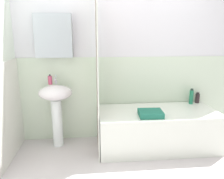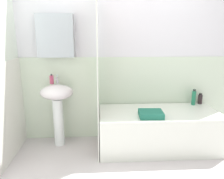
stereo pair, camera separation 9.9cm
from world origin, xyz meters
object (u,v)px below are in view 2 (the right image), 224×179
Objects in this scene: sink at (57,102)px; shampoo_bottle at (194,97)px; body_wash_bottle at (200,99)px; soap_dispenser at (52,80)px; bathtub at (158,129)px; towel_folded at (151,114)px.

sink reaches higher than shampoo_bottle.
body_wash_bottle is at bearing 3.83° from sink.
soap_dispenser is at bearing 135.70° from sink.
bathtub is 10.08× the size of body_wash_bottle.
body_wash_bottle reaches higher than towel_folded.
sink is 3.77× the size of shampoo_bottle.
towel_folded is (-0.84, -0.48, -0.04)m from body_wash_bottle.
shampoo_bottle is at bearing -160.76° from body_wash_bottle.
soap_dispenser is at bearing -178.15° from body_wash_bottle.
soap_dispenser is 0.09× the size of bathtub.
soap_dispenser is 2.01m from shampoo_bottle.
sink is at bearing -176.17° from body_wash_bottle.
body_wash_bottle is (0.69, 0.30, 0.33)m from bathtub.
shampoo_bottle is at bearing 0.79° from soap_dispenser.
body_wash_bottle is 0.68× the size of shampoo_bottle.
body_wash_bottle reaches higher than bathtub.
body_wash_bottle is at bearing 19.24° from shampoo_bottle.
sink is 1.93m from shampoo_bottle.
soap_dispenser is at bearing 170.91° from bathtub.
towel_folded is at bearing -148.71° from shampoo_bottle.
shampoo_bottle is (1.99, 0.03, -0.29)m from soap_dispenser.
sink is at bearing -44.30° from soap_dispenser.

